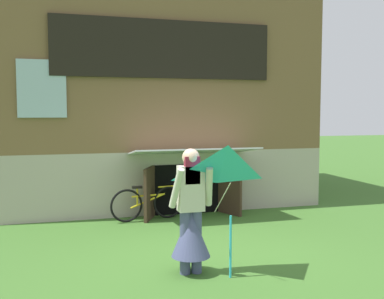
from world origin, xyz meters
TOP-DOWN VIEW (x-y plane):
  - ground_plane at (0.00, 0.00)m, footprint 60.00×60.00m
  - log_house at (-0.00, 5.56)m, footprint 7.29×6.24m
  - person at (-0.44, -0.53)m, footprint 0.61×0.53m
  - kite at (-0.13, -1.08)m, footprint 0.97×0.99m
  - bicycle_yellow at (-0.43, 2.64)m, footprint 1.53×0.29m

SIDE VIEW (x-z plane):
  - ground_plane at x=0.00m, z-range 0.00..0.00m
  - bicycle_yellow at x=-0.43m, z-range -0.01..0.70m
  - person at x=-0.44m, z-range -0.13..1.55m
  - kite at x=-0.13m, z-range 0.52..2.15m
  - log_house at x=0.00m, z-range 0.00..5.55m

